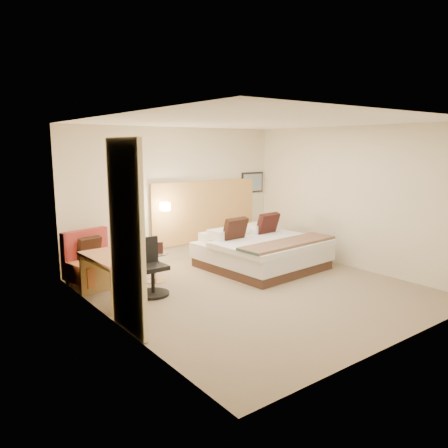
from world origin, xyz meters
TOP-DOWN VIEW (x-y plane):
  - floor at (0.00, 0.00)m, footprint 4.80×5.00m
  - ceiling at (0.00, 0.00)m, footprint 4.80×5.00m
  - wall_back at (0.00, 2.51)m, footprint 4.80×0.02m
  - wall_front at (0.00, -2.51)m, footprint 4.80×0.02m
  - wall_left at (-2.41, 0.00)m, footprint 0.02×5.00m
  - wall_right at (2.41, 0.00)m, footprint 0.02×5.00m
  - headboard_panel at (0.70, 2.47)m, footprint 2.60×0.04m
  - art_frame at (2.02, 2.48)m, footprint 0.62×0.03m
  - art_canvas at (2.02, 2.46)m, footprint 0.54×0.01m
  - lamp_arm at (-0.35, 2.42)m, footprint 0.02×0.12m
  - lamp_shade at (-0.35, 2.36)m, footprint 0.15×0.15m
  - curtain at (-2.36, -0.25)m, footprint 0.06×0.90m
  - bottle_a at (-1.17, 1.45)m, footprint 0.07×0.07m
  - bottle_b at (-1.10, 1.47)m, footprint 0.07×0.07m
  - menu_folder at (-1.06, 1.31)m, footprint 0.13×0.08m
  - bed at (0.96, 0.96)m, footprint 2.16×2.12m
  - lounge_chair at (-1.99, 1.92)m, footprint 1.02×0.94m
  - side_table at (-1.12, 1.38)m, footprint 0.59×0.59m
  - desk at (-2.11, 0.90)m, footprint 0.58×1.17m
  - desk_chair at (-1.48, 0.83)m, footprint 0.51×0.51m

SIDE VIEW (x-z plane):
  - floor at x=0.00m, z-range -0.02..0.00m
  - side_table at x=-1.12m, z-range 0.03..0.54m
  - bed at x=0.96m, z-range -0.17..0.82m
  - lounge_chair at x=-1.99m, z-range -0.09..0.82m
  - desk_chair at x=-1.48m, z-range -0.08..0.82m
  - desk at x=-2.11m, z-range 0.21..0.92m
  - bottle_a at x=-1.17m, z-range 0.51..0.70m
  - bottle_b at x=-1.10m, z-range 0.51..0.70m
  - menu_folder at x=-1.06m, z-range 0.51..0.71m
  - headboard_panel at x=0.70m, z-range 0.30..1.60m
  - lamp_arm at x=-0.35m, z-range 1.14..1.16m
  - lamp_shade at x=-0.35m, z-range 1.07..1.22m
  - curtain at x=-2.36m, z-range 0.01..2.43m
  - wall_back at x=0.00m, z-range 0.00..2.70m
  - wall_front at x=0.00m, z-range 0.00..2.70m
  - wall_left at x=-2.41m, z-range 0.00..2.70m
  - wall_right at x=2.41m, z-range 0.00..2.70m
  - art_frame at x=2.02m, z-range 1.27..1.73m
  - art_canvas at x=2.02m, z-range 1.30..1.70m
  - ceiling at x=0.00m, z-range 2.70..2.72m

